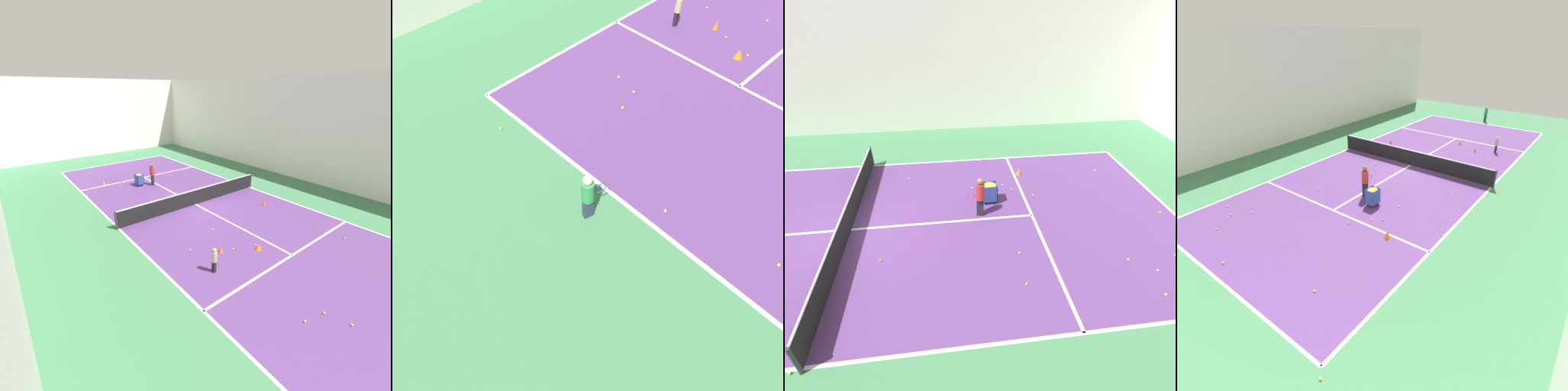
% 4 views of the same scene
% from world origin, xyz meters
% --- Properties ---
extents(ground_plane, '(37.18, 37.18, 0.00)m').
position_xyz_m(ground_plane, '(0.00, 0.00, 0.00)').
color(ground_plane, '#3D754C').
extents(court_playing_area, '(9.78, 24.27, 0.00)m').
position_xyz_m(court_playing_area, '(0.00, 0.00, 0.00)').
color(court_playing_area, '#563370').
rests_on(court_playing_area, ground).
extents(line_baseline_near, '(9.78, 0.10, 0.00)m').
position_xyz_m(line_baseline_near, '(0.00, -12.14, 0.01)').
color(line_baseline_near, white).
rests_on(line_baseline_near, ground).
extents(line_baseline_far, '(9.78, 0.10, 0.00)m').
position_xyz_m(line_baseline_far, '(0.00, 12.14, 0.01)').
color(line_baseline_far, white).
rests_on(line_baseline_far, ground).
extents(line_sideline_left, '(0.10, 24.27, 0.00)m').
position_xyz_m(line_sideline_left, '(-4.89, 0.00, 0.01)').
color(line_sideline_left, white).
rests_on(line_sideline_left, ground).
extents(line_sideline_right, '(0.10, 24.27, 0.00)m').
position_xyz_m(line_sideline_right, '(4.89, 0.00, 0.01)').
color(line_sideline_right, white).
rests_on(line_sideline_right, ground).
extents(line_service_near, '(9.78, 0.10, 0.00)m').
position_xyz_m(line_service_near, '(0.00, -6.67, 0.01)').
color(line_service_near, white).
rests_on(line_service_near, ground).
extents(line_service_far, '(9.78, 0.10, 0.00)m').
position_xyz_m(line_service_far, '(0.00, 6.67, 0.01)').
color(line_service_far, white).
rests_on(line_service_far, ground).
extents(line_centre_service, '(0.10, 13.35, 0.00)m').
position_xyz_m(line_centre_service, '(0.00, 0.00, 0.01)').
color(line_centre_service, white).
rests_on(line_centre_service, ground).
extents(hall_enclosure_right, '(0.15, 33.48, 7.49)m').
position_xyz_m(hall_enclosure_right, '(9.42, 0.00, 3.75)').
color(hall_enclosure_right, silver).
rests_on(hall_enclosure_right, ground).
extents(tennis_net, '(10.08, 0.10, 0.98)m').
position_xyz_m(tennis_net, '(0.00, 0.00, 0.51)').
color(tennis_net, '#2D2D33').
rests_on(tennis_net, ground).
extents(player_near_baseline, '(0.34, 0.62, 1.35)m').
position_xyz_m(player_near_baseline, '(0.05, -12.94, 0.77)').
color(player_near_baseline, '#2D3351').
rests_on(player_near_baseline, ground).
extents(coach_at_net, '(0.37, 0.67, 1.61)m').
position_xyz_m(coach_at_net, '(-0.29, 4.71, 0.92)').
color(coach_at_net, black).
rests_on(coach_at_net, ground).
extents(child_midcourt, '(0.22, 0.22, 1.06)m').
position_xyz_m(child_midcourt, '(-3.33, -5.42, 0.61)').
color(child_midcourt, black).
rests_on(child_midcourt, ground).
extents(ball_cart, '(0.47, 0.58, 0.86)m').
position_xyz_m(ball_cart, '(-1.12, 5.20, 0.60)').
color(ball_cart, '#2D478C').
rests_on(ball_cart, ground).
extents(training_cone_0, '(0.27, 0.27, 0.27)m').
position_xyz_m(training_cone_0, '(-0.81, -5.51, 0.14)').
color(training_cone_0, orange).
rests_on(training_cone_0, ground).
extents(training_cone_1, '(0.17, 0.17, 0.33)m').
position_xyz_m(training_cone_1, '(3.24, -2.63, 0.17)').
color(training_cone_1, orange).
rests_on(training_cone_1, ground).
extents(training_cone_2, '(0.24, 0.24, 0.34)m').
position_xyz_m(training_cone_2, '(-3.14, 6.89, 0.17)').
color(training_cone_2, orange).
rests_on(training_cone_2, ground).
extents(training_cone_3, '(0.17, 0.17, 0.30)m').
position_xyz_m(training_cone_3, '(-2.24, -4.64, 0.15)').
color(training_cone_3, orange).
rests_on(training_cone_3, ground).
extents(tennis_ball_0, '(0.07, 0.07, 0.07)m').
position_xyz_m(tennis_ball_0, '(1.20, -11.66, 0.04)').
color(tennis_ball_0, yellow).
rests_on(tennis_ball_0, ground).
extents(tennis_ball_1, '(0.07, 0.07, 0.07)m').
position_xyz_m(tennis_ball_1, '(-1.25, -2.97, 0.04)').
color(tennis_ball_1, yellow).
rests_on(tennis_ball_1, ground).
extents(tennis_ball_2, '(0.07, 0.07, 0.07)m').
position_xyz_m(tennis_ball_2, '(2.70, 10.69, 0.04)').
color(tennis_ball_2, yellow).
rests_on(tennis_ball_2, ground).
extents(tennis_ball_3, '(0.07, 0.07, 0.07)m').
position_xyz_m(tennis_ball_3, '(-1.30, 7.08, 0.04)').
color(tennis_ball_3, yellow).
rests_on(tennis_ball_3, ground).
extents(tennis_ball_4, '(0.07, 0.07, 0.07)m').
position_xyz_m(tennis_ball_4, '(-2.98, 10.58, 0.04)').
color(tennis_ball_4, yellow).
rests_on(tennis_ball_4, ground).
extents(tennis_ball_5, '(0.07, 0.07, 0.07)m').
position_xyz_m(tennis_ball_5, '(-3.20, -3.74, 0.04)').
color(tennis_ball_5, yellow).
rests_on(tennis_ball_5, ground).
extents(tennis_ball_6, '(0.07, 0.07, 0.07)m').
position_xyz_m(tennis_ball_6, '(-1.88, 6.28, 0.04)').
color(tennis_ball_6, yellow).
rests_on(tennis_ball_6, ground).
extents(tennis_ball_7, '(0.07, 0.07, 0.07)m').
position_xyz_m(tennis_ball_7, '(-1.98, -9.08, 0.04)').
color(tennis_ball_7, yellow).
rests_on(tennis_ball_7, ground).
extents(tennis_ball_8, '(0.07, 0.07, 0.07)m').
position_xyz_m(tennis_ball_8, '(-5.10, 12.36, 0.04)').
color(tennis_ball_8, yellow).
rests_on(tennis_ball_8, ground).
extents(tennis_ball_9, '(0.07, 0.07, 0.07)m').
position_xyz_m(tennis_ball_9, '(0.51, 11.61, 0.04)').
color(tennis_ball_9, yellow).
rests_on(tennis_ball_9, ground).
extents(tennis_ball_10, '(0.07, 0.07, 0.07)m').
position_xyz_m(tennis_ball_10, '(2.69, 9.07, 0.04)').
color(tennis_ball_10, yellow).
rests_on(tennis_ball_10, ground).
extents(tennis_ball_11, '(0.07, 0.07, 0.07)m').
position_xyz_m(tennis_ball_11, '(-3.35, 1.86, 0.04)').
color(tennis_ball_11, yellow).
rests_on(tennis_ball_11, ground).
extents(tennis_ball_12, '(0.07, 0.07, 0.07)m').
position_xyz_m(tennis_ball_12, '(-2.28, 5.95, 0.04)').
color(tennis_ball_12, yellow).
rests_on(tennis_ball_12, ground).
extents(tennis_ball_13, '(0.07, 0.07, 0.07)m').
position_xyz_m(tennis_ball_13, '(-3.47, -12.68, 0.04)').
color(tennis_ball_13, yellow).
rests_on(tennis_ball_13, ground).
extents(tennis_ball_14, '(0.07, 0.07, 0.07)m').
position_xyz_m(tennis_ball_14, '(3.24, 9.73, 0.04)').
color(tennis_ball_14, yellow).
rests_on(tennis_ball_14, ground).
extents(tennis_ball_15, '(0.07, 0.07, 0.07)m').
position_xyz_m(tennis_ball_15, '(4.99, -0.25, 0.04)').
color(tennis_ball_15, yellow).
rests_on(tennis_ball_15, ground).
extents(tennis_ball_16, '(0.07, 0.07, 0.07)m').
position_xyz_m(tennis_ball_16, '(1.72, 1.27, 0.04)').
color(tennis_ball_16, yellow).
rests_on(tennis_ball_16, ground).
extents(tennis_ball_17, '(0.07, 0.07, 0.07)m').
position_xyz_m(tennis_ball_17, '(3.04, -7.46, 0.04)').
color(tennis_ball_17, yellow).
rests_on(tennis_ball_17, ground).
extents(tennis_ball_18, '(0.07, 0.07, 0.07)m').
position_xyz_m(tennis_ball_18, '(3.23, 5.63, 0.04)').
color(tennis_ball_18, yellow).
rests_on(tennis_ball_18, ground).
extents(tennis_ball_19, '(0.07, 0.07, 0.07)m').
position_xyz_m(tennis_ball_19, '(-1.76, -9.81, 0.04)').
color(tennis_ball_19, yellow).
rests_on(tennis_ball_19, ground).
extents(tennis_ball_20, '(0.07, 0.07, 0.07)m').
position_xyz_m(tennis_ball_20, '(3.64, -11.06, 0.04)').
color(tennis_ball_20, yellow).
rests_on(tennis_ball_20, ground).
extents(tennis_ball_21, '(0.07, 0.07, 0.07)m').
position_xyz_m(tennis_ball_21, '(-1.68, -4.84, 0.04)').
color(tennis_ball_21, yellow).
rests_on(tennis_ball_21, ground).
extents(tennis_ball_22, '(0.07, 0.07, 0.07)m').
position_xyz_m(tennis_ball_22, '(-0.64, -5.22, 0.04)').
color(tennis_ball_22, yellow).
rests_on(tennis_ball_22, ground).
extents(tennis_ball_23, '(0.07, 0.07, 0.07)m').
position_xyz_m(tennis_ball_23, '(4.09, 9.41, 0.04)').
color(tennis_ball_23, yellow).
rests_on(tennis_ball_23, ground).
extents(tennis_ball_24, '(0.07, 0.07, 0.07)m').
position_xyz_m(tennis_ball_24, '(-2.18, 4.63, 0.04)').
color(tennis_ball_24, yellow).
rests_on(tennis_ball_24, ground).
extents(tennis_ball_25, '(0.07, 0.07, 0.07)m').
position_xyz_m(tennis_ball_25, '(-4.82, 5.45, 0.04)').
color(tennis_ball_25, yellow).
rests_on(tennis_ball_25, ground).
extents(tennis_ball_26, '(0.07, 0.07, 0.07)m').
position_xyz_m(tennis_ball_26, '(-2.75, -8.89, 0.04)').
color(tennis_ball_26, yellow).
rests_on(tennis_ball_26, ground).
extents(tennis_ball_27, '(0.07, 0.07, 0.07)m').
position_xyz_m(tennis_ball_27, '(1.96, 5.72, 0.04)').
color(tennis_ball_27, yellow).
rests_on(tennis_ball_27, ground).
extents(tennis_ball_28, '(0.07, 0.07, 0.07)m').
position_xyz_m(tennis_ball_28, '(3.87, -1.73, 0.04)').
color(tennis_ball_28, yellow).
rests_on(tennis_ball_28, ground).
extents(tennis_ball_29, '(0.07, 0.07, 0.07)m').
position_xyz_m(tennis_ball_29, '(-0.97, 4.81, 0.04)').
color(tennis_ball_29, yellow).
rests_on(tennis_ball_29, ground).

